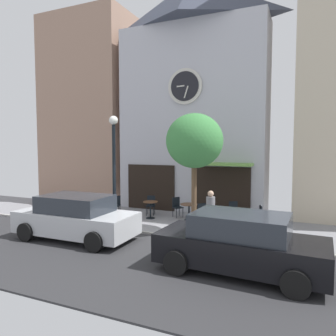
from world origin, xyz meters
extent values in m
cube|color=gray|center=(0.00, 2.11, -0.03)|extent=(25.87, 4.21, 0.05)
cube|color=#2D2D30|center=(0.00, -2.68, -0.03)|extent=(25.87, 5.35, 0.05)
cube|color=#A8A5A0|center=(0.00, 0.02, 0.04)|extent=(25.87, 0.12, 0.08)
cube|color=#B2B2BC|center=(0.42, 5.31, 4.67)|extent=(7.47, 2.19, 9.34)
pyramid|color=#383D4C|center=(0.42, 5.31, 10.51)|extent=(6.72, 3.06, 2.34)
cylinder|color=beige|center=(0.42, 4.15, 6.13)|extent=(1.72, 0.10, 1.72)
cylinder|color=black|center=(0.42, 4.09, 6.13)|extent=(1.41, 0.04, 1.41)
cube|color=beige|center=(0.23, 4.05, 6.13)|extent=(0.39, 0.03, 0.08)
cube|color=beige|center=(0.52, 4.05, 5.84)|extent=(0.25, 0.03, 0.59)
cube|color=black|center=(-1.44, 4.17, 1.15)|extent=(2.61, 0.10, 2.30)
cube|color=black|center=(2.29, 4.17, 1.15)|extent=(2.61, 0.10, 2.30)
cube|color=#72A84C|center=(2.51, 3.86, 2.45)|extent=(2.39, 0.90, 0.12)
cube|color=#9E7A66|center=(-6.47, 6.71, 5.52)|extent=(5.43, 4.99, 11.03)
cylinder|color=black|center=(-1.33, 0.61, 0.18)|extent=(0.32, 0.32, 0.36)
cylinder|color=black|center=(-1.33, 0.61, 2.07)|extent=(0.14, 0.14, 4.14)
sphere|color=white|center=(-1.33, 0.61, 4.32)|extent=(0.36, 0.36, 0.36)
cylinder|color=brown|center=(2.03, 0.87, 1.36)|extent=(0.20, 0.20, 2.72)
ellipsoid|color=#3D8442|center=(2.03, 0.87, 3.47)|extent=(2.14, 1.93, 2.03)
cylinder|color=black|center=(-2.28, 1.48, 0.35)|extent=(0.07, 0.07, 0.70)
cylinder|color=black|center=(-2.28, 1.48, 0.01)|extent=(0.40, 0.40, 0.03)
cylinder|color=black|center=(-2.28, 1.48, 0.70)|extent=(0.78, 0.78, 0.03)
cylinder|color=black|center=(-0.54, 2.32, 0.38)|extent=(0.07, 0.07, 0.76)
cylinder|color=black|center=(-0.54, 2.32, 0.01)|extent=(0.40, 0.40, 0.03)
cylinder|color=brown|center=(-0.54, 2.32, 0.76)|extent=(0.66, 0.66, 0.03)
cylinder|color=black|center=(1.18, 2.69, 0.35)|extent=(0.07, 0.07, 0.71)
cylinder|color=black|center=(1.18, 2.69, 0.01)|extent=(0.40, 0.40, 0.03)
cylinder|color=brown|center=(1.18, 2.69, 0.71)|extent=(0.77, 0.77, 0.03)
cylinder|color=black|center=(3.41, 2.28, 0.36)|extent=(0.07, 0.07, 0.73)
cylinder|color=black|center=(3.41, 2.28, 0.01)|extent=(0.40, 0.40, 0.03)
cylinder|color=black|center=(3.41, 2.28, 0.73)|extent=(0.77, 0.77, 0.03)
cube|color=black|center=(-0.85, 2.95, 0.45)|extent=(0.49, 0.49, 0.04)
cube|color=black|center=(-0.90, 3.13, 0.68)|extent=(0.38, 0.14, 0.45)
cylinder|color=black|center=(-0.97, 2.74, 0.23)|extent=(0.03, 0.03, 0.45)
cylinder|color=black|center=(-0.64, 2.84, 0.23)|extent=(0.03, 0.03, 0.45)
cylinder|color=black|center=(-1.06, 3.07, 0.23)|extent=(0.03, 0.03, 0.45)
cylinder|color=black|center=(-0.74, 3.16, 0.23)|extent=(0.03, 0.03, 0.45)
cube|color=black|center=(1.80, 2.28, 0.45)|extent=(0.56, 0.56, 0.04)
cube|color=black|center=(1.93, 2.16, 0.68)|extent=(0.28, 0.31, 0.45)
cylinder|color=black|center=(1.78, 2.52, 0.23)|extent=(0.03, 0.03, 0.45)
cylinder|color=black|center=(1.56, 2.27, 0.23)|extent=(0.03, 0.03, 0.45)
cylinder|color=black|center=(2.04, 2.29, 0.23)|extent=(0.03, 0.03, 0.45)
cylinder|color=black|center=(1.81, 2.04, 0.23)|extent=(0.03, 0.03, 0.45)
cube|color=black|center=(0.50, 3.06, 0.45)|extent=(0.56, 0.56, 0.04)
cube|color=black|center=(0.36, 3.17, 0.68)|extent=(0.27, 0.32, 0.45)
cylinder|color=black|center=(0.53, 2.82, 0.23)|extent=(0.03, 0.03, 0.45)
cylinder|color=black|center=(0.74, 3.09, 0.23)|extent=(0.03, 0.03, 0.45)
cylinder|color=black|center=(0.26, 3.03, 0.23)|extent=(0.03, 0.03, 0.45)
cylinder|color=black|center=(0.48, 3.30, 0.23)|extent=(0.03, 0.03, 0.45)
cube|color=black|center=(-2.35, 2.28, 0.45)|extent=(0.52, 0.52, 0.04)
cube|color=black|center=(-2.42, 2.45, 0.68)|extent=(0.37, 0.17, 0.45)
cylinder|color=black|center=(-2.45, 2.06, 0.23)|extent=(0.03, 0.03, 0.45)
cylinder|color=black|center=(-2.13, 2.18, 0.23)|extent=(0.03, 0.03, 0.45)
cylinder|color=black|center=(-2.57, 2.37, 0.23)|extent=(0.03, 0.03, 0.45)
cylinder|color=black|center=(-2.26, 2.50, 0.23)|extent=(0.03, 0.03, 0.45)
cube|color=black|center=(3.12, 3.00, 0.45)|extent=(0.55, 0.55, 0.04)
cube|color=black|center=(3.03, 3.16, 0.68)|extent=(0.35, 0.23, 0.45)
cylinder|color=black|center=(3.06, 2.77, 0.23)|extent=(0.03, 0.03, 0.45)
cylinder|color=black|center=(3.35, 2.94, 0.23)|extent=(0.03, 0.03, 0.45)
cylinder|color=black|center=(2.89, 3.06, 0.23)|extent=(0.03, 0.03, 0.45)
cylinder|color=black|center=(3.18, 3.24, 0.23)|extent=(0.03, 0.03, 0.45)
cube|color=black|center=(4.08, 2.53, 0.45)|extent=(0.51, 0.51, 0.04)
cube|color=black|center=(4.25, 2.59, 0.68)|extent=(0.16, 0.37, 0.45)
cylinder|color=black|center=(3.87, 2.63, 0.23)|extent=(0.03, 0.03, 0.45)
cylinder|color=black|center=(3.98, 2.31, 0.23)|extent=(0.03, 0.03, 0.45)
cylinder|color=black|center=(4.19, 2.75, 0.23)|extent=(0.03, 0.03, 0.45)
cylinder|color=black|center=(4.30, 2.43, 0.23)|extent=(0.03, 0.03, 0.45)
cylinder|color=#2D2D38|center=(2.72, 0.69, 0.42)|extent=(0.37, 0.37, 0.85)
cylinder|color=slate|center=(2.72, 0.69, 1.15)|extent=(0.45, 0.45, 0.60)
sphere|color=tan|center=(2.72, 0.69, 1.56)|extent=(0.22, 0.22, 0.22)
cube|color=#B7BABF|center=(-1.54, -1.52, 0.60)|extent=(4.32, 1.85, 0.75)
cube|color=#262B33|center=(-1.54, -1.52, 1.25)|extent=(2.43, 1.61, 0.60)
cylinder|color=black|center=(-0.11, -2.40, 0.32)|extent=(0.64, 0.23, 0.64)
cylinder|color=black|center=(-0.13, -0.60, 0.32)|extent=(0.64, 0.23, 0.64)
cylinder|color=black|center=(-2.95, -2.43, 0.32)|extent=(0.64, 0.23, 0.64)
cylinder|color=black|center=(-2.97, -0.63, 0.32)|extent=(0.64, 0.23, 0.64)
cube|color=black|center=(4.34, -2.18, 0.60)|extent=(4.38, 2.00, 0.75)
cube|color=#262B33|center=(4.34, -2.18, 1.25)|extent=(2.48, 1.70, 0.60)
cylinder|color=black|center=(5.71, -3.14, 0.32)|extent=(0.65, 0.25, 0.64)
cylinder|color=black|center=(5.80, -1.34, 0.32)|extent=(0.65, 0.25, 0.64)
cylinder|color=black|center=(2.88, -3.01, 0.32)|extent=(0.65, 0.25, 0.64)
cylinder|color=black|center=(2.96, -1.21, 0.32)|extent=(0.65, 0.25, 0.64)
camera|label=1|loc=(5.84, -10.31, 3.31)|focal=33.84mm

